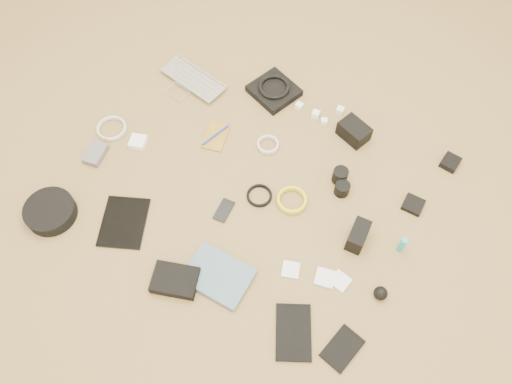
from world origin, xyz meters
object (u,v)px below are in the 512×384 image
at_px(phone, 224,210).
at_px(headphone_case, 50,212).
at_px(dslr_camera, 354,131).
at_px(tablet, 124,222).
at_px(paperback, 206,296).
at_px(laptop, 186,85).

xyz_separation_m(phone, headphone_case, (-0.59, -0.31, 0.02)).
bearing_deg(dslr_camera, phone, -97.68).
xyz_separation_m(dslr_camera, headphone_case, (-0.91, -0.86, -0.01)).
bearing_deg(headphone_case, tablet, 19.17).
distance_m(headphone_case, paperback, 0.69).
relative_size(laptop, paperback, 1.35).
bearing_deg(phone, tablet, -147.70).
xyz_separation_m(tablet, headphone_case, (-0.27, -0.09, 0.02)).
relative_size(laptop, headphone_case, 1.60).
distance_m(dslr_camera, paperback, 0.91).
bearing_deg(laptop, phone, -33.37).
distance_m(laptop, paperback, 0.98).
height_order(laptop, headphone_case, headphone_case).
bearing_deg(laptop, headphone_case, -86.42).
bearing_deg(tablet, paperback, -36.81).
height_order(tablet, paperback, paperback).
height_order(phone, headphone_case, headphone_case).
bearing_deg(dslr_camera, laptop, -152.01).
xyz_separation_m(phone, paperback, (0.10, -0.33, 0.01)).
xyz_separation_m(dslr_camera, phone, (-0.32, -0.55, -0.03)).
xyz_separation_m(headphone_case, paperback, (0.69, -0.02, -0.02)).
bearing_deg(tablet, dslr_camera, 28.88).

